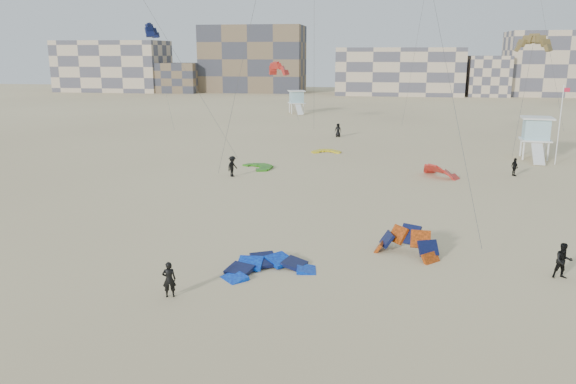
% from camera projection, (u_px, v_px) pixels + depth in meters
% --- Properties ---
extents(ground, '(320.00, 320.00, 0.00)m').
position_uv_depth(ground, '(233.00, 296.00, 25.42)').
color(ground, beige).
rests_on(ground, ground).
extents(kite_ground_blue, '(5.83, 5.94, 1.84)m').
position_uv_depth(kite_ground_blue, '(269.00, 271.00, 28.26)').
color(kite_ground_blue, blue).
rests_on(kite_ground_blue, ground).
extents(kite_ground_orange, '(4.79, 4.76, 3.53)m').
position_uv_depth(kite_ground_orange, '(406.00, 255.00, 30.55)').
color(kite_ground_orange, '#F25010').
rests_on(kite_ground_orange, ground).
extents(kite_ground_green, '(4.81, 4.77, 0.61)m').
position_uv_depth(kite_ground_green, '(258.00, 168.00, 53.66)').
color(kite_ground_green, '#279115').
rests_on(kite_ground_green, ground).
extents(kite_ground_red_far, '(4.99, 4.97, 3.39)m').
position_uv_depth(kite_ground_red_far, '(440.00, 176.00, 49.90)').
color(kite_ground_red_far, '#CA3D0F').
rests_on(kite_ground_red_far, ground).
extents(kite_ground_yellow, '(3.17, 3.31, 0.60)m').
position_uv_depth(kite_ground_yellow, '(326.00, 152.00, 61.94)').
color(kite_ground_yellow, yellow).
rests_on(kite_ground_yellow, ground).
extents(kitesurfer_main, '(0.70, 0.57, 1.67)m').
position_uv_depth(kitesurfer_main, '(169.00, 279.00, 25.10)').
color(kitesurfer_main, black).
rests_on(kitesurfer_main, ground).
extents(kitesurfer_b, '(0.93, 0.76, 1.79)m').
position_uv_depth(kitesurfer_b, '(563.00, 261.00, 27.17)').
color(kitesurfer_b, black).
rests_on(kitesurfer_b, ground).
extents(kitesurfer_c, '(1.08, 1.36, 1.84)m').
position_uv_depth(kitesurfer_c, '(232.00, 166.00, 49.68)').
color(kitesurfer_c, black).
rests_on(kitesurfer_c, ground).
extents(kitesurfer_d, '(0.69, 1.02, 1.62)m').
position_uv_depth(kitesurfer_d, '(515.00, 167.00, 49.96)').
color(kitesurfer_d, black).
rests_on(kitesurfer_d, ground).
extents(kitesurfer_e, '(0.94, 0.68, 1.77)m').
position_uv_depth(kitesurfer_e, '(338.00, 130.00, 73.25)').
color(kitesurfer_e, black).
rests_on(kitesurfer_e, ground).
extents(kite_fly_olive, '(3.90, 3.99, 11.71)m').
position_uv_depth(kite_fly_olive, '(533.00, 45.00, 50.58)').
color(kite_fly_olive, brown).
rests_on(kite_fly_olive, ground).
extents(kite_fly_navy, '(5.58, 4.94, 13.67)m').
position_uv_depth(kite_fly_navy, '(152.00, 32.00, 73.05)').
color(kite_fly_navy, '#0D143F').
rests_on(kite_fly_navy, ground).
extents(kite_fly_red, '(5.80, 5.22, 8.86)m').
position_uv_depth(kite_fly_red, '(278.00, 70.00, 80.90)').
color(kite_fly_red, '#CA3D0F').
rests_on(kite_fly_red, ground).
extents(lifeguard_tower_near, '(3.35, 6.05, 4.31)m').
position_uv_depth(lifeguard_tower_near, '(535.00, 138.00, 57.88)').
color(lifeguard_tower_near, white).
rests_on(lifeguard_tower_near, ground).
extents(lifeguard_tower_far, '(3.66, 6.00, 4.07)m').
position_uv_depth(lifeguard_tower_far, '(297.00, 102.00, 101.86)').
color(lifeguard_tower_far, white).
rests_on(lifeguard_tower_far, ground).
extents(flagpole, '(0.63, 0.10, 7.74)m').
position_uv_depth(flagpole, '(560.00, 123.00, 54.27)').
color(flagpole, white).
rests_on(flagpole, ground).
extents(condo_west_a, '(30.00, 15.00, 14.00)m').
position_uv_depth(condo_west_a, '(113.00, 66.00, 159.47)').
color(condo_west_a, '#CBB495').
rests_on(condo_west_a, ground).
extents(condo_west_b, '(28.00, 14.00, 18.00)m').
position_uv_depth(condo_west_b, '(253.00, 59.00, 156.33)').
color(condo_west_b, brown).
rests_on(condo_west_b, ground).
extents(condo_mid, '(32.00, 16.00, 12.00)m').
position_uv_depth(condo_mid, '(399.00, 71.00, 146.75)').
color(condo_mid, '#CBB495').
rests_on(condo_mid, ground).
extents(condo_east, '(26.00, 14.00, 16.00)m').
position_uv_depth(condo_east, '(560.00, 64.00, 141.69)').
color(condo_east, '#CBB495').
rests_on(condo_east, ground).
extents(condo_fill_left, '(12.00, 10.00, 8.00)m').
position_uv_depth(condo_fill_left, '(178.00, 78.00, 155.04)').
color(condo_fill_left, brown).
rests_on(condo_fill_left, ground).
extents(condo_fill_right, '(10.00, 10.00, 10.00)m').
position_uv_depth(condo_fill_right, '(488.00, 76.00, 141.51)').
color(condo_fill_right, '#CBB495').
rests_on(condo_fill_right, ground).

